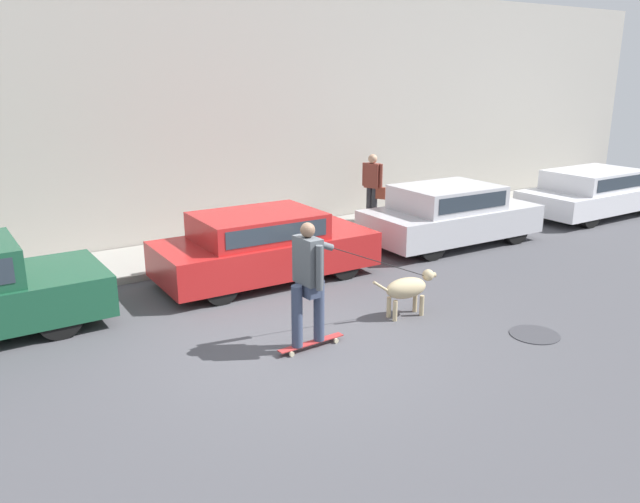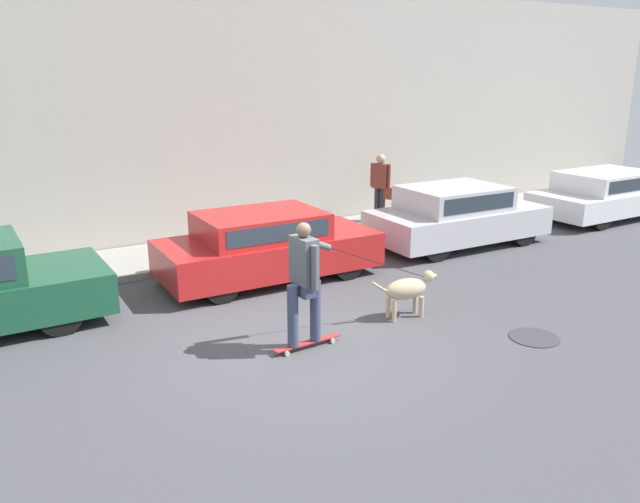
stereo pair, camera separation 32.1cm
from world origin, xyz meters
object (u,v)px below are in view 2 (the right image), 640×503
object	(u,v)px
parked_car_3	(608,194)
pedestrian_with_bag	(381,184)
skateboarder	(305,279)
parked_car_2	(457,216)
dog	(407,289)
parked_car_1	(267,246)

from	to	relation	value
parked_car_3	pedestrian_with_bag	world-z (taller)	pedestrian_with_bag
skateboarder	pedestrian_with_bag	distance (m)	7.33
parked_car_2	skateboarder	size ratio (longest dim) A/B	1.43
dog	skateboarder	distance (m)	2.01
parked_car_1	pedestrian_with_bag	size ratio (longest dim) A/B	2.44
parked_car_1	dog	distance (m)	2.98
parked_car_1	parked_car_2	xyz separation A→B (m)	(4.61, 0.00, 0.02)
parked_car_3	dog	xyz separation A→B (m)	(-8.81, -2.78, -0.15)
parked_car_1	dog	world-z (taller)	parked_car_1
parked_car_2	dog	xyz separation A→B (m)	(-3.57, -2.79, -0.19)
parked_car_1	parked_car_3	bearing A→B (deg)	0.89
parked_car_3	dog	world-z (taller)	parked_car_3
parked_car_3	parked_car_1	bearing A→B (deg)	179.67
parked_car_3	skateboarder	xyz separation A→B (m)	(-10.73, -2.98, 0.41)
parked_car_3	pedestrian_with_bag	xyz separation A→B (m)	(-5.63, 2.29, 0.43)
dog	pedestrian_with_bag	xyz separation A→B (m)	(3.19, 5.07, 0.58)
pedestrian_with_bag	parked_car_1	bearing A→B (deg)	1.43
dog	skateboarder	size ratio (longest dim) A/B	0.41
skateboarder	pedestrian_with_bag	world-z (taller)	skateboarder
parked_car_1	dog	size ratio (longest dim) A/B	3.46
parked_car_3	pedestrian_with_bag	size ratio (longest dim) A/B	2.69
pedestrian_with_bag	skateboarder	bearing A→B (deg)	18.88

